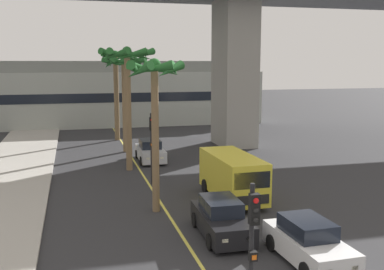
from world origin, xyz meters
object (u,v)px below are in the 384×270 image
car_queue_second (308,243)px  palm_tree_near_median (116,72)px  car_queue_front (221,219)px  palm_tree_far_median (124,75)px  car_queue_third (150,151)px  palm_tree_farthest_median (127,69)px  delivery_van (232,175)px  traffic_light_median_far (151,139)px  traffic_light_median_near (252,243)px  palm_tree_mid_median (154,87)px

car_queue_second → palm_tree_near_median: (-4.07, 28.26, 5.52)m
car_queue_front → palm_tree_far_median: palm_tree_far_median is taller
car_queue_front → car_queue_second: size_ratio=1.00×
car_queue_third → palm_tree_farthest_median: size_ratio=0.51×
palm_tree_near_median → car_queue_third: bearing=-81.8°
car_queue_second → car_queue_third: bearing=98.2°
car_queue_third → delivery_van: size_ratio=0.78×
traffic_light_median_far → palm_tree_farthest_median: 5.69m
car_queue_third → traffic_light_median_near: bearing=-93.0°
delivery_van → traffic_light_median_far: (-3.55, 4.01, 1.43)m
car_queue_second → palm_tree_mid_median: palm_tree_mid_median is taller
delivery_van → palm_tree_mid_median: size_ratio=0.73×
traffic_light_median_near → delivery_van: bearing=72.6°
car_queue_second → traffic_light_median_near: (-3.83, -4.12, 1.99)m
car_queue_third → palm_tree_mid_median: bearing=-98.2°
car_queue_front → delivery_van: size_ratio=0.78×
car_queue_front → palm_tree_farthest_median: size_ratio=0.51×
car_queue_third → palm_tree_far_median: palm_tree_far_median is taller
traffic_light_median_far → palm_tree_near_median: palm_tree_near_median is taller
car_queue_second → palm_tree_far_median: 23.35m
car_queue_second → car_queue_third: size_ratio=1.01×
car_queue_second → palm_tree_mid_median: size_ratio=0.57×
delivery_van → palm_tree_near_median: 21.33m
car_queue_front → palm_tree_farthest_median: 14.25m
traffic_light_median_near → palm_tree_farthest_median: palm_tree_farthest_median is taller
car_queue_front → delivery_van: bearing=65.6°
delivery_van → traffic_light_median_far: size_ratio=1.26×
car_queue_third → palm_tree_farthest_median: (-1.83, -2.42, 5.91)m
car_queue_third → palm_tree_near_median: bearing=98.2°
car_queue_second → palm_tree_mid_median: 9.73m
delivery_van → palm_tree_mid_median: bearing=-167.9°
car_queue_third → palm_tree_near_median: palm_tree_near_median is taller
palm_tree_near_median → palm_tree_far_median: palm_tree_near_median is taller
car_queue_third → traffic_light_median_far: 6.83m
traffic_light_median_near → palm_tree_mid_median: size_ratio=0.58×
palm_tree_near_median → palm_tree_mid_median: palm_tree_near_median is taller
car_queue_second → palm_tree_farthest_median: palm_tree_farthest_median is taller
palm_tree_mid_median → palm_tree_far_median: 15.38m
palm_tree_near_median → palm_tree_mid_median: (-0.21, -21.26, -0.27)m
car_queue_third → traffic_light_median_near: traffic_light_median_near is taller
traffic_light_median_far → palm_tree_far_median: 11.02m
palm_tree_near_median → traffic_light_median_near: bearing=-89.6°
car_queue_third → palm_tree_near_median: size_ratio=0.51×
palm_tree_mid_median → traffic_light_median_near: bearing=-87.7°
palm_tree_far_median → traffic_light_median_far: bearing=-88.2°
car_queue_third → traffic_light_median_near: size_ratio=0.98×
car_queue_front → traffic_light_median_far: traffic_light_median_far is taller
delivery_van → traffic_light_median_near: (-3.76, -12.01, 1.43)m
car_queue_second → traffic_light_median_near: bearing=-133.0°
palm_tree_near_median → car_queue_second: bearing=-81.8°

